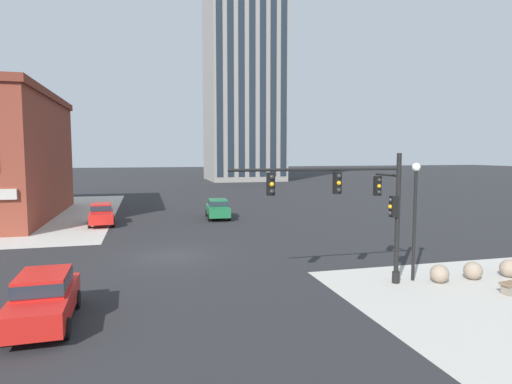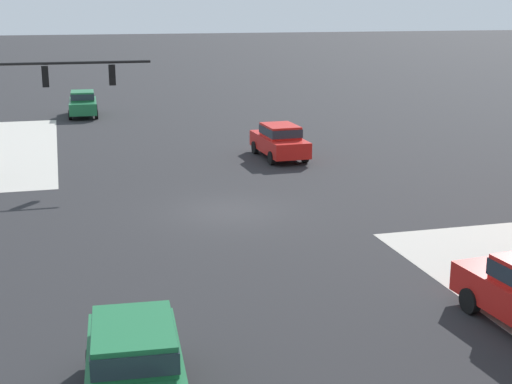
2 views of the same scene
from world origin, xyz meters
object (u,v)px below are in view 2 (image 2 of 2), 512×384
traffic_signal_main (15,97)px  car_main_southbound_near (83,103)px  car_main_southbound_far (280,140)px  car_main_northbound_far (135,365)px

traffic_signal_main → car_main_southbound_near: 18.49m
traffic_signal_main → car_main_southbound_far: size_ratio=1.68×
car_main_northbound_far → traffic_signal_main: bearing=-82.0°
car_main_northbound_far → car_main_southbound_far: 23.35m
traffic_signal_main → car_main_northbound_far: (-2.82, 20.11, -2.63)m
car_main_southbound_near → car_main_southbound_far: size_ratio=1.00×
traffic_signal_main → car_main_southbound_far: traffic_signal_main is taller
traffic_signal_main → car_main_southbound_far: bearing=-173.8°
traffic_signal_main → car_main_northbound_far: size_ratio=1.66×
car_main_northbound_far → car_main_southbound_far: size_ratio=1.01×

